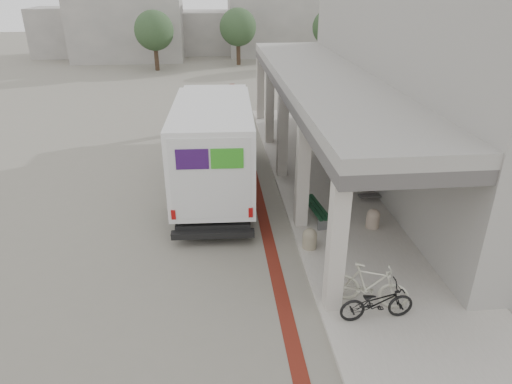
{
  "coord_description": "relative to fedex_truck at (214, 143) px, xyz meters",
  "views": [
    {
      "loc": [
        -0.52,
        -11.91,
        7.2
      ],
      "look_at": [
        0.63,
        -0.15,
        1.6
      ],
      "focal_mm": 32.0,
      "sensor_mm": 36.0,
      "label": 1
    }
  ],
  "objects": [
    {
      "name": "ground",
      "position": [
        0.51,
        -3.53,
        -1.83
      ],
      "size": [
        120.0,
        120.0,
        0.0
      ],
      "primitive_type": "plane",
      "color": "slate",
      "rests_on": "ground"
    },
    {
      "name": "bike_lane_stripe",
      "position": [
        1.51,
        -1.53,
        -1.83
      ],
      "size": [
        0.35,
        40.0,
        0.01
      ],
      "primitive_type": "cube",
      "color": "maroon",
      "rests_on": "ground"
    },
    {
      "name": "sidewalk",
      "position": [
        4.51,
        -3.53,
        -1.77
      ],
      "size": [
        4.4,
        28.0,
        0.12
      ],
      "primitive_type": "cube",
      "color": "#A19B90",
      "rests_on": "ground"
    },
    {
      "name": "transit_building",
      "position": [
        7.34,
        0.97,
        1.57
      ],
      "size": [
        7.6,
        17.0,
        7.0
      ],
      "color": "gray",
      "rests_on": "ground"
    },
    {
      "name": "distant_backdrop",
      "position": [
        -2.34,
        32.36,
        0.87
      ],
      "size": [
        28.0,
        10.0,
        6.5
      ],
      "color": "gray",
      "rests_on": "ground"
    },
    {
      "name": "tree_left",
      "position": [
        -4.49,
        24.47,
        1.35
      ],
      "size": [
        3.2,
        3.2,
        4.8
      ],
      "color": "#38281C",
      "rests_on": "ground"
    },
    {
      "name": "tree_mid",
      "position": [
        2.51,
        26.47,
        1.35
      ],
      "size": [
        3.2,
        3.2,
        4.8
      ],
      "color": "#38281C",
      "rests_on": "ground"
    },
    {
      "name": "tree_right",
      "position": [
        10.51,
        25.47,
        1.35
      ],
      "size": [
        3.2,
        3.2,
        4.8
      ],
      "color": "#38281C",
      "rests_on": "ground"
    },
    {
      "name": "fedex_truck",
      "position": [
        0.0,
        0.0,
        0.0
      ],
      "size": [
        2.82,
        8.15,
        3.44
      ],
      "rotation": [
        0.0,
        0.0,
        -0.04
      ],
      "color": "black",
      "rests_on": "ground"
    },
    {
      "name": "bench",
      "position": [
        3.16,
        -2.72,
        -1.41
      ],
      "size": [
        0.62,
        1.85,
        0.43
      ],
      "rotation": [
        0.0,
        0.0,
        0.13
      ],
      "color": "slate",
      "rests_on": "sidewalk"
    },
    {
      "name": "bollard_near",
      "position": [
        4.8,
        -3.46,
        -1.4
      ],
      "size": [
        0.41,
        0.41,
        0.62
      ],
      "color": "gray",
      "rests_on": "sidewalk"
    },
    {
      "name": "bollard_far",
      "position": [
        2.61,
        -4.44,
        -1.4
      ],
      "size": [
        0.41,
        0.41,
        0.62
      ],
      "color": "gray",
      "rests_on": "sidewalk"
    },
    {
      "name": "utility_cabinet",
      "position": [
        4.81,
        0.33,
        -1.24
      ],
      "size": [
        0.51,
        0.63,
        0.94
      ],
      "primitive_type": "cube",
      "rotation": [
        0.0,
        0.0,
        -0.17
      ],
      "color": "slate",
      "rests_on": "sidewalk"
    },
    {
      "name": "bicycle_black",
      "position": [
        3.49,
        -7.54,
        -1.26
      ],
      "size": [
        1.75,
        0.69,
        0.9
      ],
      "primitive_type": "imported",
      "rotation": [
        0.0,
        0.0,
        1.62
      ],
      "color": "black",
      "rests_on": "sidewalk"
    },
    {
      "name": "bicycle_cream",
      "position": [
        3.48,
        -7.03,
        -1.17
      ],
      "size": [
        1.87,
        1.18,
        1.09
      ],
      "primitive_type": "imported",
      "rotation": [
        0.0,
        0.0,
        1.17
      ],
      "color": "beige",
      "rests_on": "sidewalk"
    }
  ]
}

